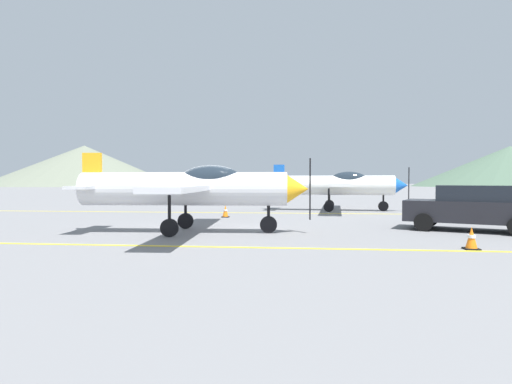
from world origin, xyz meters
name	(u,v)px	position (x,y,z in m)	size (l,w,h in m)	color
ground_plane	(203,229)	(0.00, 0.00, 0.00)	(400.00, 400.00, 0.00)	slate
apron_line_near	(168,246)	(0.00, -4.16, 0.01)	(80.00, 0.16, 0.01)	yellow
apron_line_far	(235,213)	(0.00, 7.61, 0.01)	(80.00, 0.16, 0.01)	yellow
airplane_near	(193,188)	(-0.08, -1.17, 1.55)	(7.96, 9.17, 2.75)	silver
airplane_mid	(338,185)	(5.83, 9.94, 1.55)	(7.99, 9.19, 2.75)	white
car_sedan	(471,207)	(9.61, 0.31, 0.84)	(4.66, 3.34, 1.62)	black
traffic_cone_front	(225,211)	(-0.02, 4.80, 0.29)	(0.36, 0.36, 0.59)	black
traffic_cone_side	(471,238)	(8.00, -3.86, 0.29)	(0.36, 0.36, 0.59)	black
hill_left	(84,166)	(-67.88, 117.76, 6.70)	(61.12, 61.12, 13.40)	slate
hill_centerleft	(510,166)	(64.56, 113.57, 5.88)	(54.42, 54.42, 11.76)	#4C6651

